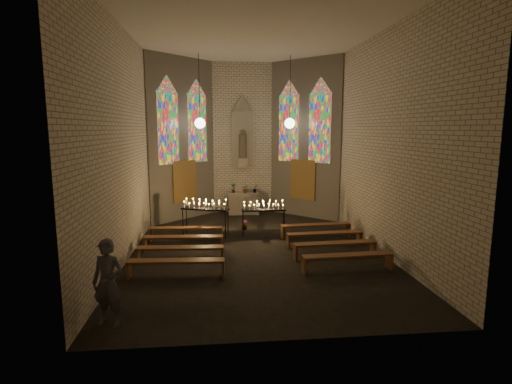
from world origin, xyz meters
The scene contains 18 objects.
floor centered at (0.00, 0.00, 0.00)m, with size 12.00×12.00×0.00m, color black.
room centered at (0.00, 3.37, 3.72)m, with size 8.22×12.43×7.00m.
altar centered at (0.00, 5.45, 0.50)m, with size 1.40×0.60×1.00m, color #ADA38D.
flower_vase_left centered at (-0.47, 5.54, 1.22)m, with size 0.23×0.16×0.45m, color #4C723F.
flower_vase_center centered at (0.11, 5.47, 1.19)m, with size 0.35×0.30×0.39m, color #4C723F.
flower_vase_right centered at (0.55, 5.47, 1.20)m, with size 0.22×0.17×0.39m, color #4C723F.
aisle_flower_pot centered at (-0.17, 2.48, 0.20)m, with size 0.22×0.22×0.40m, color #4C723F.
votive_stand_left centered at (-1.69, 1.72, 1.12)m, with size 1.82×0.98×1.30m.
votive_stand_right centered at (0.49, 1.66, 1.04)m, with size 1.66×0.43×1.22m.
pew_left_0 centered at (-2.37, 1.09, 0.40)m, with size 2.61×0.52×0.50m.
pew_right_0 centered at (2.37, 1.09, 0.40)m, with size 2.61×0.52×0.50m.
pew_left_1 centered at (-2.37, -0.11, 0.40)m, with size 2.61×0.52×0.50m.
pew_right_1 centered at (2.37, -0.11, 0.40)m, with size 2.61×0.52×0.50m.
pew_left_2 centered at (-2.37, -1.31, 0.40)m, with size 2.61×0.52×0.50m.
pew_right_2 centered at (2.37, -1.31, 0.40)m, with size 2.61×0.52×0.50m.
pew_left_3 centered at (-2.37, -2.51, 0.40)m, with size 2.61×0.52×0.50m.
pew_right_3 centered at (2.37, -2.51, 0.40)m, with size 2.61×0.52×0.50m.
visitor centered at (-3.47, -5.02, 0.90)m, with size 0.66×0.43×1.80m, color #464650.
Camera 1 is at (-1.26, -12.94, 3.98)m, focal length 28.00 mm.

